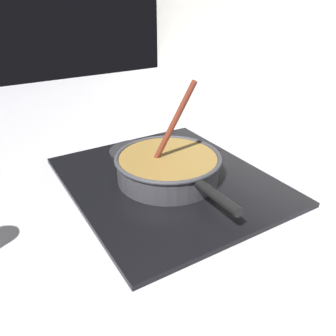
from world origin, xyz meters
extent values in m
cube|color=#B7B7BC|center=(0.00, 0.00, -0.02)|extent=(2.40, 1.60, 0.04)
cube|color=black|center=(0.07, 0.09, 0.01)|extent=(0.56, 0.48, 0.01)
torus|color=#592D0C|center=(0.07, 0.09, 0.02)|extent=(0.20, 0.20, 0.01)
cylinder|color=#262628|center=(-0.12, 0.09, 0.01)|extent=(0.15, 0.15, 0.01)
cylinder|color=#38383D|center=(0.07, 0.09, 0.04)|extent=(0.26, 0.26, 0.06)
cylinder|color=olive|center=(0.07, 0.09, 0.05)|extent=(0.25, 0.25, 0.06)
torus|color=#38383D|center=(0.07, 0.09, 0.07)|extent=(0.27, 0.27, 0.01)
cylinder|color=black|center=(0.27, 0.09, 0.06)|extent=(0.14, 0.02, 0.02)
cylinder|color=#E5CC7A|center=(0.04, 0.11, 0.06)|extent=(0.03, 0.03, 0.01)
cylinder|color=#EDD88C|center=(-0.02, 0.07, 0.06)|extent=(0.03, 0.03, 0.01)
cylinder|color=beige|center=(0.04, 0.02, 0.06)|extent=(0.03, 0.03, 0.01)
cylinder|color=#EDD88C|center=(0.08, 0.06, 0.06)|extent=(0.03, 0.03, 0.01)
cylinder|color=maroon|center=(0.08, 0.10, 0.16)|extent=(0.07, 0.10, 0.21)
cube|color=brown|center=(0.05, 0.06, 0.06)|extent=(0.05, 0.05, 0.01)
camera|label=1|loc=(0.73, -0.32, 0.45)|focal=36.59mm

